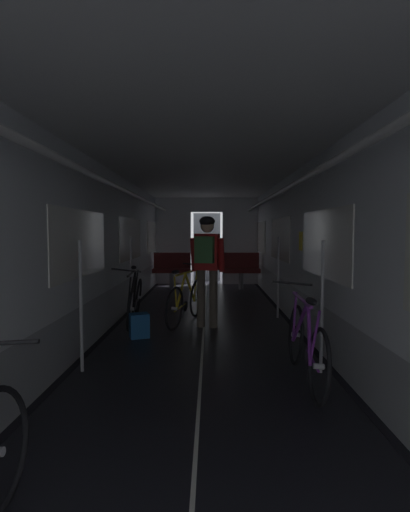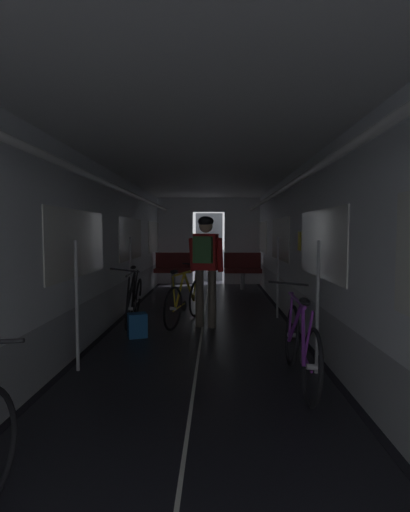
{
  "view_description": "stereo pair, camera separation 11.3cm",
  "coord_description": "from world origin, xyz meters",
  "views": [
    {
      "loc": [
        0.1,
        -1.91,
        1.49
      ],
      "look_at": [
        0.0,
        5.41,
        1.03
      ],
      "focal_mm": 27.01,
      "sensor_mm": 36.0,
      "label": 1
    },
    {
      "loc": [
        0.21,
        -1.91,
        1.49
      ],
      "look_at": [
        0.0,
        5.41,
        1.03
      ],
      "focal_mm": 27.01,
      "sensor_mm": 36.0,
      "label": 2
    }
  ],
  "objects": [
    {
      "name": "bench_seat_far_right",
      "position": [
        0.9,
        8.07,
        0.57
      ],
      "size": [
        0.98,
        0.51,
        0.95
      ],
      "color": "gray",
      "rests_on": "ground"
    },
    {
      "name": "bicycle_black",
      "position": [
        -1.14,
        4.31,
        0.38
      ],
      "size": [
        0.44,
        1.69,
        0.95
      ],
      "color": "black",
      "rests_on": "ground"
    },
    {
      "name": "backpack_on_floor",
      "position": [
        -0.9,
        3.42,
        0.17
      ],
      "size": [
        0.31,
        0.28,
        0.34
      ],
      "primitive_type": "cube",
      "rotation": [
        0.0,
        0.0,
        0.36
      ],
      "color": "#1E5693",
      "rests_on": "ground"
    },
    {
      "name": "train_car_shell",
      "position": [
        -0.0,
        3.6,
        1.7
      ],
      "size": [
        3.14,
        12.34,
        2.57
      ],
      "color": "black",
      "rests_on": "ground"
    },
    {
      "name": "bicycle_purple",
      "position": [
        1.04,
        1.84,
        0.38
      ],
      "size": [
        0.44,
        1.69,
        0.95
      ],
      "color": "black",
      "rests_on": "ground"
    },
    {
      "name": "person_cyclist_aisle",
      "position": [
        0.05,
        4.02,
        1.07
      ],
      "size": [
        0.56,
        0.45,
        1.73
      ],
      "color": "brown",
      "rests_on": "ground"
    },
    {
      "name": "bench_seat_far_left",
      "position": [
        -0.9,
        8.07,
        0.57
      ],
      "size": [
        0.98,
        0.51,
        0.95
      ],
      "color": "gray",
      "rests_on": "ground"
    },
    {
      "name": "bicycle_yellow_in_aisle",
      "position": [
        -0.29,
        4.29,
        0.38
      ],
      "size": [
        0.62,
        1.64,
        0.94
      ],
      "color": "black",
      "rests_on": "ground"
    }
  ]
}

